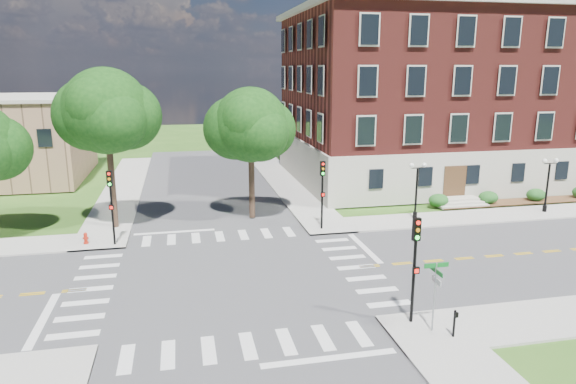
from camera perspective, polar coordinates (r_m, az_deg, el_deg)
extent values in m
plane|color=#2E5718|center=(28.44, -6.42, -9.46)|extent=(160.00, 160.00, 0.00)
cube|color=#3D3D3F|center=(28.44, -6.42, -9.45)|extent=(90.00, 12.00, 0.01)
cube|color=#3D3D3F|center=(28.44, -6.42, -9.45)|extent=(12.00, 90.00, 0.01)
cube|color=#9E9B93|center=(43.68, 24.01, -2.25)|extent=(34.00, 3.50, 0.12)
cube|color=#9E9B93|center=(51.31, -0.36, 1.16)|extent=(3.50, 34.00, 0.12)
cube|color=#9E9B93|center=(50.60, -17.82, 0.33)|extent=(3.50, 34.00, 0.12)
cube|color=silver|center=(33.06, 8.49, -6.18)|extent=(0.40, 5.50, 0.00)
cube|color=beige|center=(55.53, 16.55, 3.82)|extent=(30.00, 20.00, 4.20)
cube|color=maroon|center=(54.83, 17.12, 12.08)|extent=(29.55, 19.70, 11.80)
cube|color=beige|center=(55.07, 17.59, 18.48)|extent=(30.60, 20.60, 0.50)
cube|color=#472D19|center=(45.08, 18.03, 1.03)|extent=(2.00, 0.10, 2.80)
cylinder|color=#312018|center=(37.96, -18.89, 0.13)|extent=(0.44, 0.44, 5.25)
sphere|color=#0F350E|center=(37.14, -19.55, 8.49)|extent=(5.85, 5.85, 5.85)
cylinder|color=#312018|center=(38.48, -4.04, 0.25)|extent=(0.44, 0.44, 4.25)
sphere|color=#0F350E|center=(37.66, -4.17, 7.46)|extent=(5.47, 5.47, 5.47)
cylinder|color=black|center=(23.38, 13.75, -9.66)|extent=(0.14, 0.14, 3.80)
cube|color=black|center=(22.56, 14.09, -4.04)|extent=(0.34, 0.24, 1.00)
cylinder|color=red|center=(22.36, 14.29, -3.33)|extent=(0.18, 0.06, 0.18)
cylinder|color=orange|center=(22.45, 14.24, -4.14)|extent=(0.18, 0.06, 0.18)
cylinder|color=#19E533|center=(22.55, 14.19, -4.94)|extent=(0.18, 0.06, 0.18)
cube|color=black|center=(23.01, 14.03, -8.45)|extent=(0.31, 0.14, 0.30)
cylinder|color=black|center=(35.74, 3.81, -1.15)|extent=(0.14, 0.14, 3.80)
cube|color=black|center=(35.21, 3.87, 2.63)|extent=(0.35, 0.27, 1.00)
cylinder|color=red|center=(35.03, 3.93, 3.12)|extent=(0.19, 0.08, 0.18)
cylinder|color=orange|center=(35.09, 3.92, 2.59)|extent=(0.19, 0.08, 0.18)
cylinder|color=#19E533|center=(35.15, 3.92, 2.06)|extent=(0.19, 0.08, 0.18)
cube|color=black|center=(35.43, 3.90, -0.29)|extent=(0.32, 0.17, 0.30)
cylinder|color=black|center=(34.31, -18.91, -2.50)|extent=(0.14, 0.14, 3.80)
cube|color=black|center=(33.76, -19.22, 1.42)|extent=(0.36, 0.28, 1.00)
cylinder|color=red|center=(33.57, -19.29, 1.92)|extent=(0.19, 0.09, 0.18)
cylinder|color=orange|center=(33.63, -19.25, 1.37)|extent=(0.19, 0.09, 0.18)
cylinder|color=#19E533|center=(33.70, -19.21, 0.82)|extent=(0.19, 0.09, 0.18)
cube|color=black|center=(33.99, -19.03, -1.61)|extent=(0.32, 0.18, 0.30)
cylinder|color=black|center=(39.71, 13.92, -2.49)|extent=(0.32, 0.32, 0.50)
cylinder|color=black|center=(39.30, 14.06, -0.18)|extent=(0.16, 0.16, 3.80)
cube|color=black|center=(38.90, 14.22, 2.61)|extent=(1.00, 0.06, 0.06)
sphere|color=white|center=(38.64, 13.57, 2.88)|extent=(0.36, 0.36, 0.36)
sphere|color=white|center=(39.08, 14.90, 2.92)|extent=(0.36, 0.36, 0.36)
cylinder|color=black|center=(45.11, 26.61, -1.64)|extent=(0.32, 0.32, 0.50)
cylinder|color=black|center=(44.75, 26.84, 0.40)|extent=(0.16, 0.16, 3.80)
cube|color=black|center=(44.40, 27.10, 2.85)|extent=(1.00, 0.06, 0.06)
sphere|color=white|center=(44.05, 26.62, 3.09)|extent=(0.36, 0.36, 0.36)
sphere|color=white|center=(44.68, 27.63, 3.11)|extent=(0.36, 0.36, 0.36)
cylinder|color=gray|center=(22.96, 15.93, -11.20)|extent=(0.07, 0.07, 3.10)
cube|color=#0B5F1E|center=(22.41, 16.17, -7.82)|extent=(1.10, 0.03, 0.20)
cube|color=#0B5F1E|center=(22.50, 16.13, -8.42)|extent=(0.03, 1.10, 0.20)
cube|color=silver|center=(22.69, 16.17, -9.46)|extent=(0.03, 0.75, 0.25)
cylinder|color=black|center=(23.17, 17.98, -13.73)|extent=(0.10, 0.10, 1.20)
cube|color=black|center=(22.88, 18.22, -12.85)|extent=(0.14, 0.08, 0.22)
cylinder|color=#A61C0C|center=(35.57, -21.52, -5.28)|extent=(0.32, 0.32, 0.10)
cylinder|color=#A61C0C|center=(35.50, -21.55, -4.90)|extent=(0.22, 0.22, 0.60)
sphere|color=#A61C0C|center=(35.40, -21.60, -4.39)|extent=(0.24, 0.24, 0.24)
cylinder|color=#A61C0C|center=(35.47, -21.56, -4.78)|extent=(0.35, 0.12, 0.12)
cylinder|color=#A61C0C|center=(35.47, -21.56, -4.78)|extent=(0.12, 0.35, 0.12)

